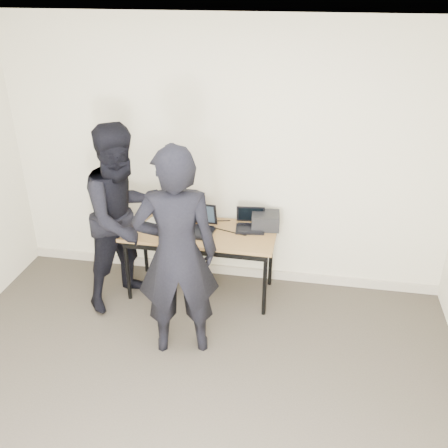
% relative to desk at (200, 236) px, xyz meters
% --- Properties ---
extents(room, '(4.60, 4.60, 2.80)m').
position_rel_desk_xyz_m(room, '(0.19, -1.85, 0.69)').
color(room, '#3D372E').
rests_on(room, ground).
extents(desk, '(1.51, 0.67, 0.72)m').
position_rel_desk_xyz_m(desk, '(0.00, 0.00, 0.00)').
color(desk, brown).
rests_on(desk, ground).
extents(laptop_beige, '(0.34, 0.34, 0.23)m').
position_rel_desk_xyz_m(laptop_beige, '(-0.43, 0.03, 0.10)').
color(laptop_beige, beige).
rests_on(laptop_beige, desk).
extents(laptop_center, '(0.36, 0.35, 0.26)m').
position_rel_desk_xyz_m(laptop_center, '(-0.02, 0.01, 0.12)').
color(laptop_center, black).
rests_on(laptop_center, desk).
extents(laptop_right, '(0.31, 0.30, 0.21)m').
position_rel_desk_xyz_m(laptop_right, '(0.48, 0.16, 0.11)').
color(laptop_right, black).
rests_on(laptop_right, desk).
extents(leather_satchel, '(0.38, 0.22, 0.25)m').
position_rel_desk_xyz_m(leather_satchel, '(-0.18, 0.23, 0.19)').
color(leather_satchel, brown).
rests_on(leather_satchel, desk).
extents(tissue, '(0.14, 0.12, 0.08)m').
position_rel_desk_xyz_m(tissue, '(-0.15, 0.23, 0.34)').
color(tissue, white).
rests_on(tissue, leather_satchel).
extents(equipment_box, '(0.29, 0.26, 0.16)m').
position_rel_desk_xyz_m(equipment_box, '(0.63, 0.19, 0.14)').
color(equipment_box, black).
rests_on(equipment_box, desk).
extents(power_brick, '(0.08, 0.05, 0.03)m').
position_rel_desk_xyz_m(power_brick, '(-0.22, -0.17, 0.07)').
color(power_brick, black).
rests_on(power_brick, desk).
extents(cables, '(0.67, 0.45, 0.01)m').
position_rel_desk_xyz_m(cables, '(0.25, 0.07, 0.06)').
color(cables, black).
rests_on(cables, desk).
extents(person_typist, '(0.78, 0.62, 1.89)m').
position_rel_desk_xyz_m(person_typist, '(0.00, -0.84, 0.29)').
color(person_typist, black).
rests_on(person_typist, ground).
extents(person_observer, '(1.08, 1.13, 1.83)m').
position_rel_desk_xyz_m(person_observer, '(-0.69, -0.21, 0.26)').
color(person_observer, black).
rests_on(person_observer, ground).
extents(baseboard, '(4.50, 0.03, 0.10)m').
position_rel_desk_xyz_m(baseboard, '(0.19, 0.39, -0.61)').
color(baseboard, '#BAAF9A').
rests_on(baseboard, ground).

